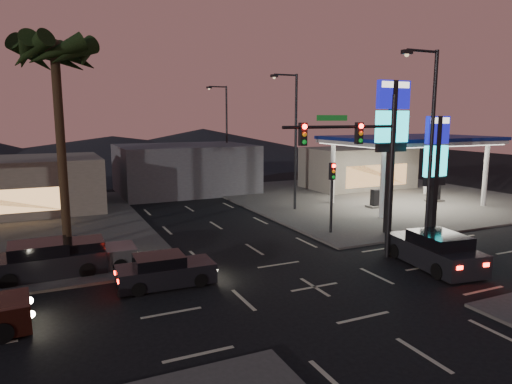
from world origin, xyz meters
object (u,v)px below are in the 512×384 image
car_lane_a_front (165,271)px  pylon_sign_tall (392,127)px  gas_station (409,141)px  car_lane_b_mid (46,261)px  traffic_signal_mast (363,154)px  car_lane_b_front (84,257)px  suv_station (435,251)px  pylon_sign_short (436,157)px

car_lane_a_front → pylon_sign_tall: bearing=10.8°
gas_station → car_lane_b_mid: bearing=-166.9°
gas_station → traffic_signal_mast: size_ratio=1.53×
pylon_sign_tall → car_lane_b_front: 17.90m
car_lane_a_front → suv_station: bearing=-13.6°
car_lane_b_mid → pylon_sign_short: bearing=-4.0°
pylon_sign_short → car_lane_b_mid: 21.45m
gas_station → car_lane_a_front: size_ratio=2.96×
pylon_sign_short → traffic_signal_mast: (-7.24, -2.51, 0.57)m
suv_station → car_lane_b_front: bearing=157.4°
gas_station → pylon_sign_short: bearing=-123.7°
gas_station → car_lane_a_front: gas_station is taller
car_lane_b_mid → car_lane_b_front: bearing=6.1°
pylon_sign_tall → suv_station: bearing=-109.7°
gas_station → car_lane_a_front: 23.86m
car_lane_b_front → suv_station: 16.19m
car_lane_a_front → car_lane_b_front: bearing=131.1°
gas_station → car_lane_b_front: (-24.45, -5.88, -4.40)m
suv_station → traffic_signal_mast: bearing=142.5°
car_lane_a_front → car_lane_b_mid: bearing=144.9°
gas_station → pylon_sign_short: size_ratio=1.74×
car_lane_a_front → car_lane_b_mid: 5.47m
gas_station → suv_station: bearing=-128.1°
gas_station → pylon_sign_short: pylon_sign_short is taller
car_lane_a_front → gas_station: bearing=23.1°
gas_station → traffic_signal_mast: (-12.24, -10.01, 0.15)m
car_lane_b_mid → suv_station: suv_station is taller
pylon_sign_tall → pylon_sign_short: 3.20m
traffic_signal_mast → car_lane_a_front: (-9.32, 0.82, -4.61)m
pylon_sign_tall → suv_station: 8.19m
gas_station → car_lane_b_mid: size_ratio=2.46×
pylon_sign_short → car_lane_b_mid: size_ratio=1.41×
pylon_sign_tall → suv_station: size_ratio=1.73×
car_lane_a_front → car_lane_b_mid: size_ratio=0.83×
pylon_sign_short → car_lane_a_front: 17.13m
suv_station → gas_station: bearing=51.9°
gas_station → pylon_sign_tall: 10.01m
car_lane_a_front → car_lane_b_front: size_ratio=0.91×
gas_station → pylon_sign_short: (-5.00, -7.50, -0.42)m
car_lane_b_mid → suv_station: bearing=-20.1°
traffic_signal_mast → car_lane_b_mid: (-13.79, 3.97, -4.49)m
pylon_sign_tall → suv_station: (-2.01, -5.61, -5.62)m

